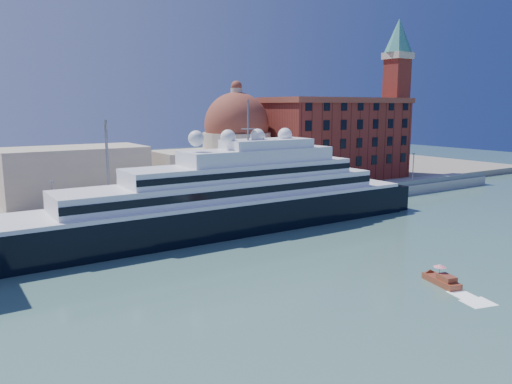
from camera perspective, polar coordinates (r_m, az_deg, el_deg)
ground at (r=75.80m, az=6.35°, el=-7.82°), size 400.00×400.00×0.00m
quay at (r=103.05m, az=-5.76°, el=-2.37°), size 180.00×10.00×2.50m
land at (r=140.18m, az=-13.54°, el=0.53°), size 260.00×72.00×2.00m
quay_fence at (r=98.78m, az=-4.57°, el=-1.79°), size 180.00×0.10×1.20m
superyacht at (r=90.23m, az=-5.72°, el=-1.78°), size 94.03×13.04×28.10m
water_taxi at (r=69.88m, az=20.52°, el=-9.38°), size 3.26×5.95×2.69m
warehouse at (r=145.95m, az=9.23°, el=6.09°), size 43.00×19.00×23.25m
campanile at (r=162.94m, az=15.75°, el=11.49°), size 8.40×8.40×47.00m
church at (r=125.44m, az=-8.27°, el=4.21°), size 66.00×18.00×25.50m
lamp_posts at (r=94.88m, az=-12.16°, el=1.68°), size 120.80×2.40×18.00m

